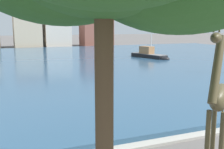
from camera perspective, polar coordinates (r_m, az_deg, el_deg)
name	(u,v)px	position (r m, az deg, el deg)	size (l,w,h in m)	color
harbor_water	(41,64)	(35.07, -14.44, 2.18)	(85.39, 50.24, 0.34)	#2D5170
quay_edge_coping	(128,148)	(11.13, 3.39, -14.87)	(85.39, 0.50, 0.12)	#ADA89E
giraffe_statue	(219,101)	(9.31, 21.28, -5.12)	(2.34, 2.02, 4.74)	#4C4228
sailboat_black	(151,56)	(39.39, 8.00, 3.89)	(3.14, 6.87, 6.67)	black
townhouse_narrow_midrow	(27,30)	(64.00, -17.17, 8.82)	(5.77, 7.20, 7.84)	#C6B293
townhouse_corner_house	(56,27)	(65.08, -11.44, 9.59)	(5.80, 6.33, 9.00)	beige
townhouse_wide_warehouse	(96,27)	(66.62, -3.29, 9.72)	(7.26, 5.34, 8.87)	#8E5142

